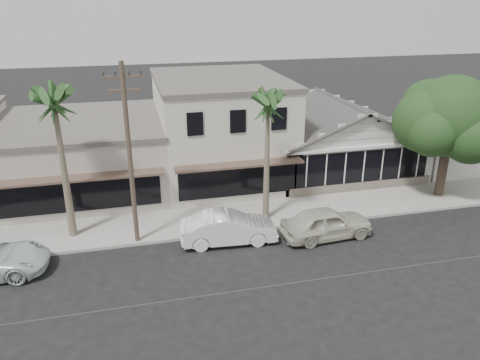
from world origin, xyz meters
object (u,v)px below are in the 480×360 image
object	(u,v)px
car_0	(327,223)
car_1	(228,228)
utility_pole	(129,153)
shade_tree	(448,118)

from	to	relation	value
car_0	car_1	size ratio (longest dim) A/B	0.98
utility_pole	car_0	world-z (taller)	utility_pole
car_1	shade_tree	size ratio (longest dim) A/B	0.65
utility_pole	car_1	xyz separation A→B (m)	(4.48, -0.99, -3.99)
shade_tree	car_1	bearing A→B (deg)	-168.95
utility_pole	shade_tree	bearing A→B (deg)	5.32
car_1	shade_tree	world-z (taller)	shade_tree
utility_pole	shade_tree	xyz separation A→B (m)	(18.27, 1.70, 0.13)
utility_pole	car_0	xyz separation A→B (m)	(9.48, -1.67, -3.98)
utility_pole	car_1	bearing A→B (deg)	-12.50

